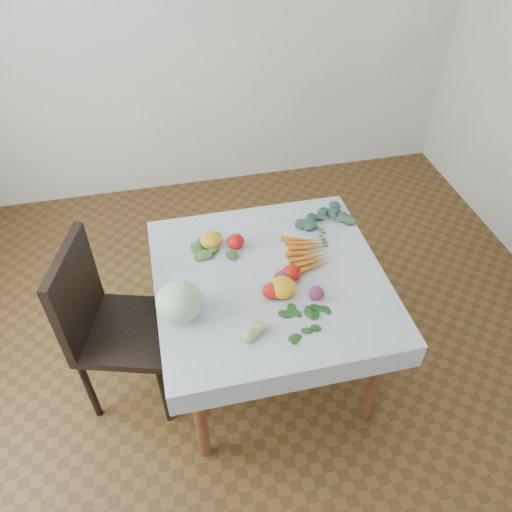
# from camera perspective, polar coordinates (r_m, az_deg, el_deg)

# --- Properties ---
(ground) EXTENTS (4.00, 4.00, 0.00)m
(ground) POSITION_cam_1_polar(r_m,az_deg,el_deg) (3.04, 1.32, -12.42)
(ground) COLOR brown
(back_wall) EXTENTS (4.00, 0.04, 2.70)m
(back_wall) POSITION_cam_1_polar(r_m,az_deg,el_deg) (3.87, -6.15, 25.44)
(back_wall) COLOR silver
(back_wall) RESTS_ON ground
(table) EXTENTS (1.00, 1.00, 0.75)m
(table) POSITION_cam_1_polar(r_m,az_deg,el_deg) (2.53, 1.55, -4.01)
(table) COLOR brown
(table) RESTS_ON ground
(tablecloth) EXTENTS (1.12, 1.12, 0.01)m
(tablecloth) POSITION_cam_1_polar(r_m,az_deg,el_deg) (2.46, 1.60, -2.43)
(tablecloth) COLOR white
(tablecloth) RESTS_ON table
(chair) EXTENTS (0.57, 0.57, 1.01)m
(chair) POSITION_cam_1_polar(r_m,az_deg,el_deg) (2.62, -16.72, -6.91)
(chair) COLOR black
(chair) RESTS_ON ground
(cabbage) EXTENTS (0.21, 0.21, 0.19)m
(cabbage) POSITION_cam_1_polar(r_m,az_deg,el_deg) (2.25, -8.77, -5.21)
(cabbage) COLOR beige
(cabbage) RESTS_ON tablecloth
(tomato_a) EXTENTS (0.10, 0.10, 0.08)m
(tomato_a) POSITION_cam_1_polar(r_m,az_deg,el_deg) (2.59, -2.36, 1.65)
(tomato_a) COLOR red
(tomato_a) RESTS_ON tablecloth
(tomato_b) EXTENTS (0.09, 0.09, 0.07)m
(tomato_b) POSITION_cam_1_polar(r_m,az_deg,el_deg) (2.43, 3.91, -1.92)
(tomato_b) COLOR red
(tomato_b) RESTS_ON tablecloth
(tomato_c) EXTENTS (0.10, 0.10, 0.08)m
(tomato_c) POSITION_cam_1_polar(r_m,az_deg,el_deg) (2.43, 4.16, -1.93)
(tomato_c) COLOR red
(tomato_c) RESTS_ON tablecloth
(tomato_d) EXTENTS (0.10, 0.10, 0.08)m
(tomato_d) POSITION_cam_1_polar(r_m,az_deg,el_deg) (2.34, 1.79, -3.97)
(tomato_d) COLOR red
(tomato_d) RESTS_ON tablecloth
(heirloom_back) EXTENTS (0.15, 0.15, 0.08)m
(heirloom_back) POSITION_cam_1_polar(r_m,az_deg,el_deg) (2.61, -5.18, 1.81)
(heirloom_back) COLOR #FFAF1A
(heirloom_back) RESTS_ON tablecloth
(heirloom_front) EXTENTS (0.15, 0.15, 0.09)m
(heirloom_front) POSITION_cam_1_polar(r_m,az_deg,el_deg) (2.35, 3.06, -3.60)
(heirloom_front) COLOR #FFAF1A
(heirloom_front) RESTS_ON tablecloth
(onion_a) EXTENTS (0.10, 0.10, 0.06)m
(onion_a) POSITION_cam_1_polar(r_m,az_deg,el_deg) (2.41, 2.91, -2.53)
(onion_a) COLOR #58193F
(onion_a) RESTS_ON tablecloth
(onion_b) EXTENTS (0.09, 0.09, 0.06)m
(onion_b) POSITION_cam_1_polar(r_m,az_deg,el_deg) (2.36, 6.94, -4.22)
(onion_b) COLOR #58193F
(onion_b) RESTS_ON tablecloth
(tomatillo_cluster) EXTENTS (0.12, 0.11, 0.05)m
(tomatillo_cluster) POSITION_cam_1_polar(r_m,az_deg,el_deg) (2.21, -0.54, -8.37)
(tomatillo_cluster) COLOR #A3C06F
(tomatillo_cluster) RESTS_ON tablecloth
(carrot_bunch) EXTENTS (0.22, 0.30, 0.03)m
(carrot_bunch) POSITION_cam_1_polar(r_m,az_deg,el_deg) (2.58, 6.18, 0.44)
(carrot_bunch) COLOR orange
(carrot_bunch) RESTS_ON tablecloth
(kale_bunch) EXTENTS (0.30, 0.24, 0.04)m
(kale_bunch) POSITION_cam_1_polar(r_m,az_deg,el_deg) (2.81, 7.76, 4.50)
(kale_bunch) COLOR #31513F
(kale_bunch) RESTS_ON tablecloth
(basil_bunch) EXTENTS (0.25, 0.18, 0.01)m
(basil_bunch) POSITION_cam_1_polar(r_m,az_deg,el_deg) (2.28, 6.23, -7.21)
(basil_bunch) COLOR #1E5019
(basil_bunch) RESTS_ON tablecloth
(dill_bunch) EXTENTS (0.22, 0.22, 0.03)m
(dill_bunch) POSITION_cam_1_polar(r_m,az_deg,el_deg) (2.61, -4.49, 1.14)
(dill_bunch) COLOR #456C31
(dill_bunch) RESTS_ON tablecloth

